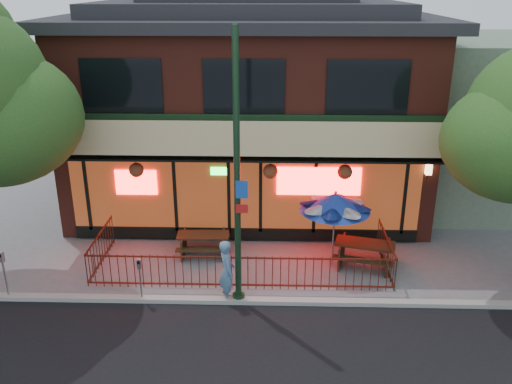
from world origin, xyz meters
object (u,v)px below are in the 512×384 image
picnic_table_left (203,241)px  parking_meter_near (140,273)px  street_light (237,189)px  parking_meter_far (3,267)px  pedestrian (227,271)px  picnic_table_right (365,250)px  patio_umbrella (335,202)px

picnic_table_left → parking_meter_near: 3.00m
street_light → parking_meter_far: 6.50m
picnic_table_left → pedestrian: 2.74m
picnic_table_right → patio_umbrella: bearing=175.4°
street_light → parking_meter_near: street_light is taller
picnic_table_left → picnic_table_right: (4.84, -0.57, 0.04)m
pedestrian → parking_meter_far: (-5.81, -0.13, 0.08)m
patio_umbrella → parking_meter_near: (-5.21, -2.18, -1.15)m
picnic_table_right → patio_umbrella: size_ratio=0.86×
patio_umbrella → parking_meter_near: bearing=-157.3°
pedestrian → parking_meter_near: bearing=77.8°
patio_umbrella → parking_meter_far: (-8.77, -2.18, -1.04)m
patio_umbrella → parking_meter_far: bearing=-166.0°
patio_umbrella → parking_meter_far: 9.10m
picnic_table_left → patio_umbrella: size_ratio=0.70×
parking_meter_far → pedestrian: bearing=1.3°
pedestrian → parking_meter_far: 5.82m
pedestrian → parking_meter_near: pedestrian is taller
picnic_table_left → pedestrian: (0.94, -2.54, 0.42)m
picnic_table_right → parking_meter_far: 9.95m
pedestrian → parking_meter_far: bearing=75.8°
patio_umbrella → pedestrian: bearing=-145.3°
picnic_table_right → picnic_table_left: bearing=173.3°
picnic_table_right → parking_meter_near: (-6.15, -2.11, 0.35)m
street_light → picnic_table_right: size_ratio=3.50×
picnic_table_left → parking_meter_near: bearing=-116.2°
parking_meter_near → picnic_table_left: bearing=63.8°
street_light → patio_umbrella: bearing=38.3°
parking_meter_near → parking_meter_far: parking_meter_far is taller
patio_umbrella → parking_meter_near: size_ratio=1.89×
patio_umbrella → pedestrian: 3.77m
street_light → picnic_table_left: 3.95m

